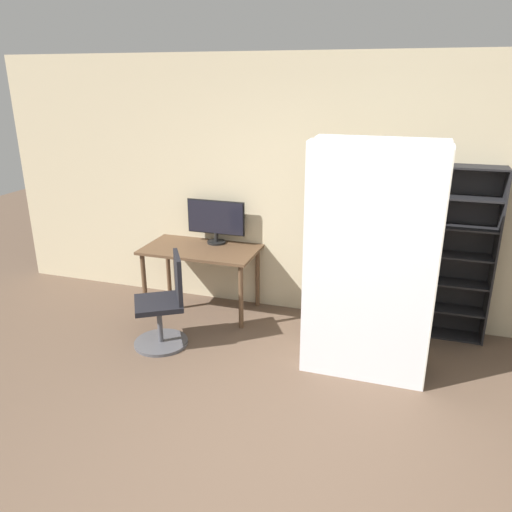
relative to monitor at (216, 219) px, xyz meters
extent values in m
cube|color=#C6B793|center=(1.38, 0.15, 0.35)|extent=(8.00, 0.06, 2.70)
cube|color=brown|center=(-0.10, -0.22, -0.29)|extent=(1.23, 0.68, 0.03)
cylinder|color=brown|center=(-0.65, -0.50, -0.65)|extent=(0.05, 0.05, 0.69)
cylinder|color=brown|center=(0.46, -0.50, -0.65)|extent=(0.05, 0.05, 0.69)
cylinder|color=brown|center=(-0.65, 0.06, -0.65)|extent=(0.05, 0.05, 0.69)
cylinder|color=brown|center=(0.46, 0.06, -0.65)|extent=(0.05, 0.05, 0.69)
cylinder|color=black|center=(0.00, 0.00, -0.26)|extent=(0.21, 0.21, 0.02)
cylinder|color=black|center=(0.00, 0.00, -0.20)|extent=(0.04, 0.04, 0.10)
cube|color=black|center=(0.00, 0.00, 0.02)|extent=(0.66, 0.02, 0.38)
cube|color=black|center=(0.00, 0.00, 0.02)|extent=(0.63, 0.03, 0.35)
cylinder|color=#4C4C51|center=(-0.17, -1.06, -0.98)|extent=(0.52, 0.52, 0.03)
cylinder|color=#4C4C51|center=(-0.17, -1.06, -0.78)|extent=(0.05, 0.05, 0.38)
cube|color=black|center=(-0.17, -1.06, -0.56)|extent=(0.61, 0.61, 0.05)
cube|color=black|center=(0.00, -0.95, -0.31)|extent=(0.24, 0.36, 0.45)
cube|color=black|center=(1.98, -0.02, -0.14)|extent=(0.02, 0.28, 1.71)
cube|color=black|center=(2.81, -0.02, -0.14)|extent=(0.02, 0.28, 1.71)
cube|color=black|center=(2.40, 0.11, -0.14)|extent=(0.85, 0.02, 1.71)
cube|color=black|center=(2.40, -0.02, -0.99)|extent=(0.81, 0.24, 0.02)
cube|color=black|center=(2.40, -0.02, -0.71)|extent=(0.81, 0.24, 0.02)
cube|color=black|center=(2.40, -0.02, -0.42)|extent=(0.81, 0.24, 0.02)
cube|color=black|center=(2.40, -0.02, -0.14)|extent=(0.81, 0.24, 0.02)
cube|color=black|center=(2.40, -0.02, 0.14)|extent=(0.81, 0.24, 0.02)
cube|color=black|center=(2.40, -0.02, 0.42)|extent=(0.81, 0.24, 0.02)
cube|color=black|center=(2.40, -0.02, 0.70)|extent=(0.81, 0.24, 0.02)
cube|color=orange|center=(2.01, 0.00, -0.87)|extent=(0.02, 0.19, 0.22)
cube|color=orange|center=(2.05, -0.02, -0.86)|extent=(0.03, 0.17, 0.24)
cube|color=#232328|center=(2.08, -0.03, -0.87)|extent=(0.02, 0.16, 0.21)
cube|color=orange|center=(2.11, -0.03, -0.86)|extent=(0.02, 0.17, 0.23)
cube|color=gold|center=(2.02, -0.03, -0.59)|extent=(0.04, 0.13, 0.22)
cube|color=#1E4C9E|center=(2.06, -0.04, -0.59)|extent=(0.02, 0.14, 0.21)
cube|color=red|center=(2.10, -0.05, -0.60)|extent=(0.03, 0.16, 0.18)
cube|color=brown|center=(2.13, -0.01, -0.61)|extent=(0.03, 0.18, 0.18)
cube|color=#287A38|center=(2.17, -0.03, -0.58)|extent=(0.02, 0.15, 0.23)
cube|color=orange|center=(2.01, 0.01, -0.32)|extent=(0.02, 0.16, 0.18)
cube|color=#1E4C9E|center=(2.04, -0.04, -0.30)|extent=(0.03, 0.15, 0.24)
cube|color=silver|center=(2.08, -0.04, -0.33)|extent=(0.04, 0.20, 0.18)
cube|color=silver|center=(2.12, -0.04, -0.30)|extent=(0.02, 0.17, 0.23)
cube|color=#1E4C9E|center=(2.16, -0.05, -0.32)|extent=(0.03, 0.16, 0.19)
cube|color=#1E4C9E|center=(2.19, -0.07, -0.30)|extent=(0.03, 0.13, 0.23)
cube|color=silver|center=(2.22, 0.01, -0.33)|extent=(0.02, 0.19, 0.16)
cube|color=brown|center=(2.02, -0.03, -0.04)|extent=(0.04, 0.18, 0.19)
cube|color=brown|center=(2.06, 0.00, -0.05)|extent=(0.02, 0.20, 0.16)
cube|color=silver|center=(2.09, -0.04, -0.05)|extent=(0.02, 0.18, 0.17)
cube|color=brown|center=(2.11, -0.03, -0.05)|extent=(0.02, 0.17, 0.17)
cube|color=teal|center=(2.14, -0.04, -0.03)|extent=(0.03, 0.18, 0.22)
cube|color=#1E4C9E|center=(2.18, -0.04, -0.02)|extent=(0.03, 0.16, 0.22)
cube|color=gold|center=(2.21, 0.00, -0.03)|extent=(0.03, 0.20, 0.20)
cube|color=silver|center=(2.24, -0.02, -0.03)|extent=(0.02, 0.17, 0.22)
cube|color=orange|center=(2.27, 0.03, -0.01)|extent=(0.02, 0.15, 0.24)
cube|color=teal|center=(2.02, -0.01, 0.23)|extent=(0.04, 0.19, 0.17)
cube|color=#287A38|center=(2.07, 0.01, 0.23)|extent=(0.04, 0.17, 0.17)
cube|color=silver|center=(2.11, 0.02, 0.24)|extent=(0.02, 0.15, 0.19)
cube|color=red|center=(2.14, 0.03, 0.24)|extent=(0.02, 0.13, 0.19)
cube|color=red|center=(2.17, -0.02, 0.24)|extent=(0.03, 0.20, 0.18)
cube|color=#7A2D84|center=(2.20, -0.01, 0.24)|extent=(0.03, 0.18, 0.19)
cube|color=#7A2D84|center=(2.01, -0.01, 0.51)|extent=(0.02, 0.20, 0.16)
cube|color=#1E4C9E|center=(2.04, -0.01, 0.53)|extent=(0.04, 0.16, 0.20)
cube|color=#1E4C9E|center=(2.08, -0.05, 0.54)|extent=(0.03, 0.16, 0.23)
cube|color=#232328|center=(2.12, -0.01, 0.51)|extent=(0.02, 0.19, 0.16)
cube|color=silver|center=(1.75, -1.03, 0.01)|extent=(1.05, 0.23, 2.01)
cube|color=beige|center=(2.27, -1.03, 0.01)|extent=(0.01, 0.24, 1.97)
cube|color=silver|center=(1.75, -0.72, 0.01)|extent=(1.05, 0.21, 2.01)
cube|color=beige|center=(2.27, -0.72, 0.01)|extent=(0.01, 0.22, 1.97)
camera|label=1|loc=(2.02, -4.87, 1.46)|focal=35.00mm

